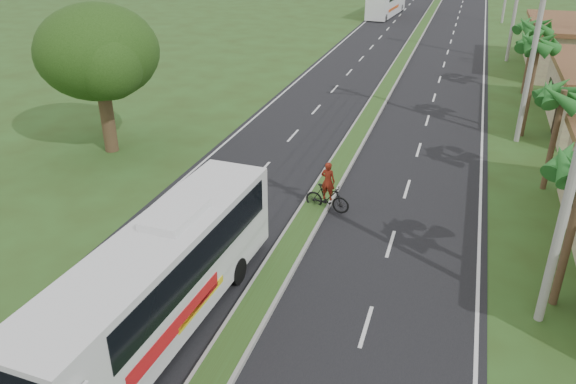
% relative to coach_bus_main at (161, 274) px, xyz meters
% --- Properties ---
extents(ground, '(180.00, 180.00, 0.00)m').
position_rel_coach_bus_main_xyz_m(ground, '(2.23, 1.83, -1.91)').
color(ground, '#304419').
rests_on(ground, ground).
extents(road_asphalt, '(14.00, 160.00, 0.02)m').
position_rel_coach_bus_main_xyz_m(road_asphalt, '(2.23, 21.83, -1.90)').
color(road_asphalt, black).
rests_on(road_asphalt, ground).
extents(median_strip, '(1.20, 160.00, 0.18)m').
position_rel_coach_bus_main_xyz_m(median_strip, '(2.23, 21.83, -1.81)').
color(median_strip, gray).
rests_on(median_strip, ground).
extents(lane_edge_left, '(0.12, 160.00, 0.01)m').
position_rel_coach_bus_main_xyz_m(lane_edge_left, '(-4.47, 21.83, -1.91)').
color(lane_edge_left, silver).
rests_on(lane_edge_left, ground).
extents(lane_edge_right, '(0.12, 160.00, 0.01)m').
position_rel_coach_bus_main_xyz_m(lane_edge_right, '(8.93, 21.83, -1.91)').
color(lane_edge_right, silver).
rests_on(lane_edge_right, ground).
extents(palm_verge_b, '(2.40, 2.40, 5.05)m').
position_rel_coach_bus_main_xyz_m(palm_verge_b, '(11.63, 13.83, 2.44)').
color(palm_verge_b, '#473321').
rests_on(palm_verge_b, ground).
extents(palm_verge_c, '(2.40, 2.40, 5.85)m').
position_rel_coach_bus_main_xyz_m(palm_verge_c, '(11.03, 20.83, 3.21)').
color(palm_verge_c, '#473321').
rests_on(palm_verge_c, ground).
extents(palm_verge_d, '(2.40, 2.40, 5.25)m').
position_rel_coach_bus_main_xyz_m(palm_verge_d, '(11.53, 29.83, 2.64)').
color(palm_verge_d, '#473321').
rests_on(palm_verge_d, ground).
extents(shade_tree, '(6.30, 6.00, 7.54)m').
position_rel_coach_bus_main_xyz_m(shade_tree, '(-9.88, 11.84, 3.12)').
color(shade_tree, '#473321').
rests_on(shade_tree, ground).
extents(utility_pole_b, '(3.20, 0.28, 12.00)m').
position_rel_coach_bus_main_xyz_m(utility_pole_b, '(10.70, 19.83, 4.34)').
color(utility_pole_b, gray).
rests_on(utility_pole_b, ground).
extents(coach_bus_main, '(2.74, 10.85, 3.48)m').
position_rel_coach_bus_main_xyz_m(coach_bus_main, '(0.00, 0.00, 0.00)').
color(coach_bus_main, silver).
rests_on(coach_bus_main, ground).
extents(coach_bus_far, '(3.30, 11.07, 3.18)m').
position_rel_coach_bus_main_xyz_m(coach_bus_far, '(-2.96, 61.05, -0.11)').
color(coach_bus_far, white).
rests_on(coach_bus_far, ground).
extents(motorcyclist, '(2.00, 0.80, 2.22)m').
position_rel_coach_bus_main_xyz_m(motorcyclist, '(2.77, 8.71, -1.13)').
color(motorcyclist, black).
rests_on(motorcyclist, ground).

